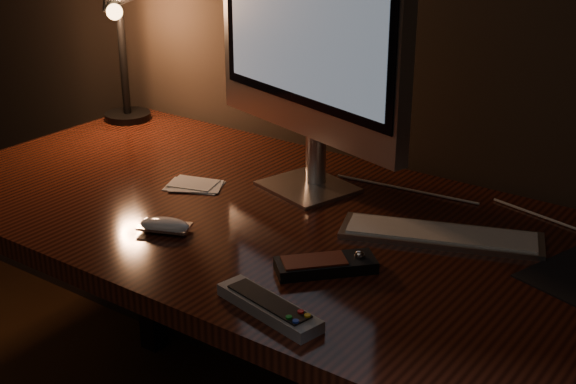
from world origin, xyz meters
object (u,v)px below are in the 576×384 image
Objects in this scene: mouse at (165,227)px; media_remote at (326,265)px; tv_remote at (269,307)px; desk at (310,265)px; monitor at (308,30)px; keyboard at (441,235)px; desk_lamp at (117,18)px.

media_remote is (0.33, 0.05, 0.00)m from mouse.
media_remote is at bearing 103.68° from tv_remote.
tv_remote is (0.01, -0.17, -0.00)m from media_remote.
monitor is at bearing 130.11° from desk.
media_remote is at bearing -50.16° from desk.
keyboard is at bearing 88.16° from tv_remote.
monitor is 1.55× the size of keyboard.
keyboard is at bearing 10.15° from mouse.
tv_remote is (0.33, -0.12, 0.00)m from mouse.
monitor reaches higher than tv_remote.
desk_lamp is (-0.88, 0.37, 0.27)m from media_remote.
mouse is (-0.16, -0.25, 0.14)m from desk.
media_remote reaches higher than desk.
keyboard is (0.27, 0.02, 0.14)m from desk.
media_remote is at bearing -41.95° from desk_lamp.
keyboard is 1.03m from desk_lamp.
monitor is at bearing 150.74° from keyboard.
keyboard is 0.89× the size of desk_lamp.
media_remote is (-0.10, -0.23, 0.00)m from keyboard.
tv_remote is at bearing -64.62° from desk.
mouse is at bearing -122.19° from desk.
keyboard is 0.51m from mouse.
desk_lamp reaches higher than keyboard.
media_remote is at bearing -14.39° from mouse.
desk is at bearing -33.69° from monitor.
mouse reaches higher than desk.
keyboard is 0.25m from media_remote.
monitor is 1.38× the size of desk_lamp.
desk is 2.81× the size of monitor.
monitor is 0.47m from mouse.
desk_lamp reaches higher than desk.
mouse is 0.74m from desk_lamp.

